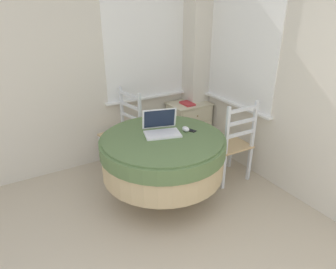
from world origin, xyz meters
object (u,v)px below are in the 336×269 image
dining_chair_near_right_window (231,144)px  book_on_cabinet (187,104)px  laptop (161,128)px  computer_mouse (186,129)px  cell_phone (190,130)px  corner_cabinet (189,125)px  dining_chair_near_back_window (123,133)px  round_dining_table (163,152)px

dining_chair_near_right_window → book_on_cabinet: bearing=88.7°
laptop → computer_mouse: 0.25m
cell_phone → book_on_cabinet: (0.57, 0.90, -0.07)m
corner_cabinet → book_on_cabinet: (-0.05, -0.03, 0.34)m
dining_chair_near_back_window → corner_cabinet: 1.02m
laptop → book_on_cabinet: (0.86, 0.80, -0.11)m
book_on_cabinet → cell_phone: bearing=-122.5°
round_dining_table → dining_chair_near_right_window: (0.87, -0.05, -0.10)m
dining_chair_near_right_window → corner_cabinet: size_ratio=1.48×
dining_chair_near_back_window → corner_cabinet: bearing=2.4°
dining_chair_near_back_window → corner_cabinet: (1.01, 0.04, -0.13)m
dining_chair_near_back_window → book_on_cabinet: 0.98m
dining_chair_near_back_window → book_on_cabinet: dining_chair_near_back_window is taller
round_dining_table → dining_chair_near_right_window: size_ratio=1.27×
computer_mouse → corner_cabinet: size_ratio=0.14×
laptop → cell_phone: laptop is taller
round_dining_table → laptop: 0.24m
computer_mouse → dining_chair_near_right_window: 0.67m
corner_cabinet → book_on_cabinet: 0.35m
computer_mouse → cell_phone: 0.06m
cell_phone → corner_cabinet: 1.20m
dining_chair_near_back_window → book_on_cabinet: bearing=0.4°
laptop → dining_chair_near_back_window: bearing=96.8°
dining_chair_near_back_window → corner_cabinet: size_ratio=1.48×
dining_chair_near_back_window → dining_chair_near_right_window: size_ratio=1.00×
round_dining_table → dining_chair_near_back_window: dining_chair_near_back_window is taller
round_dining_table → dining_chair_near_right_window: 0.88m
round_dining_table → dining_chair_near_back_window: (-0.06, 0.87, -0.10)m
computer_mouse → corner_cabinet: 1.22m
cell_phone → dining_chair_near_back_window: 1.01m
round_dining_table → cell_phone: bearing=-3.2°
round_dining_table → book_on_cabinet: size_ratio=5.84×
computer_mouse → book_on_cabinet: 1.09m
laptop → cell_phone: 0.31m
computer_mouse → book_on_cabinet: computer_mouse is taller
corner_cabinet → computer_mouse: bearing=-126.3°
laptop → book_on_cabinet: bearing=43.0°
corner_cabinet → laptop: bearing=-137.6°
round_dining_table → laptop: bearing=68.4°
computer_mouse → corner_cabinet: bearing=53.7°
laptop → dining_chair_near_right_window: 0.91m
cell_phone → dining_chair_near_back_window: size_ratio=0.13×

